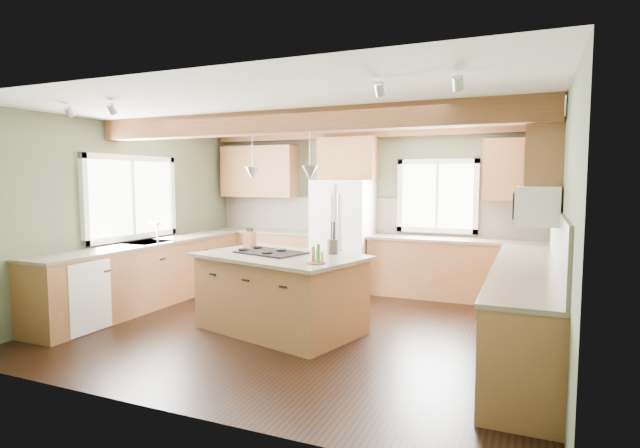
% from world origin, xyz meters
% --- Properties ---
extents(floor, '(5.60, 5.60, 0.00)m').
position_xyz_m(floor, '(0.00, 0.00, 0.00)').
color(floor, black).
rests_on(floor, ground).
extents(ceiling, '(5.60, 5.60, 0.00)m').
position_xyz_m(ceiling, '(0.00, 0.00, 2.60)').
color(ceiling, silver).
rests_on(ceiling, wall_back).
extents(wall_back, '(5.60, 0.00, 5.60)m').
position_xyz_m(wall_back, '(0.00, 2.50, 1.30)').
color(wall_back, '#51573E').
rests_on(wall_back, ground).
extents(wall_left, '(0.00, 5.00, 5.00)m').
position_xyz_m(wall_left, '(-2.80, 0.00, 1.30)').
color(wall_left, '#51573E').
rests_on(wall_left, ground).
extents(wall_right, '(0.00, 5.00, 5.00)m').
position_xyz_m(wall_right, '(2.80, 0.00, 1.30)').
color(wall_right, '#51573E').
rests_on(wall_right, ground).
extents(ceiling_beam, '(5.55, 0.26, 0.26)m').
position_xyz_m(ceiling_beam, '(0.00, -0.27, 2.47)').
color(ceiling_beam, '#5B2C1A').
rests_on(ceiling_beam, ceiling).
extents(soffit_trim, '(5.55, 0.20, 0.10)m').
position_xyz_m(soffit_trim, '(0.00, 2.40, 2.54)').
color(soffit_trim, '#5B2C1A').
rests_on(soffit_trim, ceiling).
extents(backsplash_back, '(5.58, 0.03, 0.58)m').
position_xyz_m(backsplash_back, '(0.00, 2.48, 1.21)').
color(backsplash_back, brown).
rests_on(backsplash_back, wall_back).
extents(backsplash_right, '(0.03, 3.70, 0.58)m').
position_xyz_m(backsplash_right, '(2.78, 0.05, 1.21)').
color(backsplash_right, brown).
rests_on(backsplash_right, wall_right).
extents(base_cab_back_left, '(2.02, 0.60, 0.88)m').
position_xyz_m(base_cab_back_left, '(-1.79, 2.20, 0.44)').
color(base_cab_back_left, brown).
rests_on(base_cab_back_left, floor).
extents(counter_back_left, '(2.06, 0.64, 0.04)m').
position_xyz_m(counter_back_left, '(-1.79, 2.20, 0.90)').
color(counter_back_left, '#463E33').
rests_on(counter_back_left, base_cab_back_left).
extents(base_cab_back_right, '(2.62, 0.60, 0.88)m').
position_xyz_m(base_cab_back_right, '(1.49, 2.20, 0.44)').
color(base_cab_back_right, brown).
rests_on(base_cab_back_right, floor).
extents(counter_back_right, '(2.66, 0.64, 0.04)m').
position_xyz_m(counter_back_right, '(1.49, 2.20, 0.90)').
color(counter_back_right, '#463E33').
rests_on(counter_back_right, base_cab_back_right).
extents(base_cab_left, '(0.60, 3.70, 0.88)m').
position_xyz_m(base_cab_left, '(-2.50, 0.05, 0.44)').
color(base_cab_left, brown).
rests_on(base_cab_left, floor).
extents(counter_left, '(0.64, 3.74, 0.04)m').
position_xyz_m(counter_left, '(-2.50, 0.05, 0.90)').
color(counter_left, '#463E33').
rests_on(counter_left, base_cab_left).
extents(base_cab_right, '(0.60, 3.70, 0.88)m').
position_xyz_m(base_cab_right, '(2.50, 0.05, 0.44)').
color(base_cab_right, brown).
rests_on(base_cab_right, floor).
extents(counter_right, '(0.64, 3.74, 0.04)m').
position_xyz_m(counter_right, '(2.50, 0.05, 0.90)').
color(counter_right, '#463E33').
rests_on(counter_right, base_cab_right).
extents(upper_cab_back_left, '(1.40, 0.35, 0.90)m').
position_xyz_m(upper_cab_back_left, '(-1.99, 2.33, 1.95)').
color(upper_cab_back_left, brown).
rests_on(upper_cab_back_left, wall_back).
extents(upper_cab_over_fridge, '(0.96, 0.35, 0.70)m').
position_xyz_m(upper_cab_over_fridge, '(-0.30, 2.33, 2.15)').
color(upper_cab_over_fridge, brown).
rests_on(upper_cab_over_fridge, wall_back).
extents(upper_cab_right, '(0.35, 2.20, 0.90)m').
position_xyz_m(upper_cab_right, '(2.62, 0.90, 1.95)').
color(upper_cab_right, brown).
rests_on(upper_cab_right, wall_right).
extents(upper_cab_back_corner, '(0.90, 0.35, 0.90)m').
position_xyz_m(upper_cab_back_corner, '(2.30, 2.33, 1.95)').
color(upper_cab_back_corner, brown).
rests_on(upper_cab_back_corner, wall_back).
extents(window_left, '(0.04, 1.60, 1.05)m').
position_xyz_m(window_left, '(-2.78, 0.05, 1.55)').
color(window_left, white).
rests_on(window_left, wall_left).
extents(window_back, '(1.10, 0.04, 1.00)m').
position_xyz_m(window_back, '(1.15, 2.48, 1.55)').
color(window_back, white).
rests_on(window_back, wall_back).
extents(sink, '(0.50, 0.65, 0.03)m').
position_xyz_m(sink, '(-2.50, 0.05, 0.91)').
color(sink, '#262628').
rests_on(sink, counter_left).
extents(faucet, '(0.02, 0.02, 0.28)m').
position_xyz_m(faucet, '(-2.32, 0.05, 1.05)').
color(faucet, '#B2B2B7').
rests_on(faucet, sink).
extents(dishwasher, '(0.60, 0.60, 0.84)m').
position_xyz_m(dishwasher, '(-2.49, -1.25, 0.43)').
color(dishwasher, white).
rests_on(dishwasher, floor).
extents(oven, '(0.60, 0.72, 0.84)m').
position_xyz_m(oven, '(2.49, -1.25, 0.43)').
color(oven, white).
rests_on(oven, floor).
extents(microwave, '(0.40, 0.70, 0.38)m').
position_xyz_m(microwave, '(2.58, -0.05, 1.55)').
color(microwave, white).
rests_on(microwave, wall_right).
extents(pendant_left, '(0.18, 0.18, 0.16)m').
position_xyz_m(pendant_left, '(-0.64, -0.15, 1.88)').
color(pendant_left, '#B2B2B7').
rests_on(pendant_left, ceiling).
extents(pendant_right, '(0.18, 0.18, 0.16)m').
position_xyz_m(pendant_right, '(0.24, -0.39, 1.88)').
color(pendant_right, '#B2B2B7').
rests_on(pendant_right, ceiling).
extents(refrigerator, '(0.90, 0.74, 1.80)m').
position_xyz_m(refrigerator, '(-0.30, 2.12, 0.90)').
color(refrigerator, white).
rests_on(refrigerator, floor).
extents(island, '(2.05, 1.55, 0.88)m').
position_xyz_m(island, '(-0.20, -0.27, 0.44)').
color(island, olive).
rests_on(island, floor).
extents(island_top, '(2.20, 1.70, 0.04)m').
position_xyz_m(island_top, '(-0.20, -0.27, 0.90)').
color(island_top, '#463E33').
rests_on(island_top, island).
extents(cooktop, '(0.90, 0.71, 0.02)m').
position_xyz_m(cooktop, '(-0.35, -0.23, 0.93)').
color(cooktop, black).
rests_on(cooktop, island_top).
extents(knife_block, '(0.15, 0.13, 0.22)m').
position_xyz_m(knife_block, '(-0.80, 0.03, 1.03)').
color(knife_block, brown).
rests_on(knife_block, island_top).
extents(utensil_crock, '(0.18, 0.18, 0.18)m').
position_xyz_m(utensil_crock, '(0.36, 0.01, 1.01)').
color(utensil_crock, '#473C39').
rests_on(utensil_crock, island_top).
extents(bottle_tray, '(0.26, 0.26, 0.20)m').
position_xyz_m(bottle_tray, '(0.44, -0.67, 1.02)').
color(bottle_tray, brown).
rests_on(bottle_tray, island_top).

